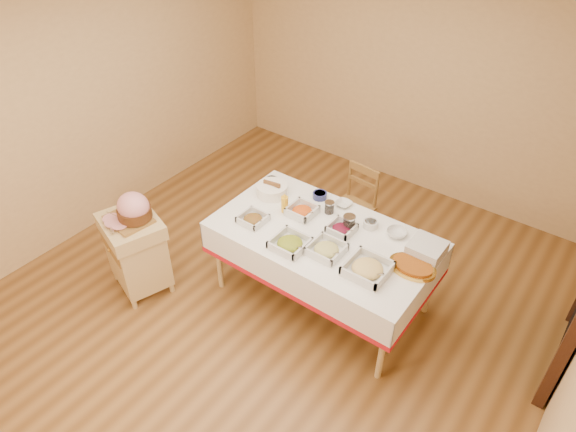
# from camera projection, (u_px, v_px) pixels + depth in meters

# --- Properties ---
(room_shell) EXTENTS (5.00, 5.00, 5.00)m
(room_shell) POSITION_uv_depth(u_px,v_px,m) (271.00, 182.00, 3.80)
(room_shell) COLOR brown
(room_shell) RESTS_ON ground
(dining_table) EXTENTS (1.82, 1.02, 0.76)m
(dining_table) POSITION_uv_depth(u_px,v_px,m) (323.00, 248.00, 4.28)
(dining_table) COLOR tan
(dining_table) RESTS_ON ground
(butcher_cart) EXTENTS (0.65, 0.60, 0.76)m
(butcher_cart) POSITION_uv_depth(u_px,v_px,m) (136.00, 250.00, 4.52)
(butcher_cart) COLOR tan
(butcher_cart) RESTS_ON ground
(dining_chair) EXTENTS (0.40, 0.39, 0.83)m
(dining_chair) POSITION_uv_depth(u_px,v_px,m) (354.00, 206.00, 5.04)
(dining_chair) COLOR olive
(dining_chair) RESTS_ON ground
(ham_on_board) EXTENTS (0.40, 0.38, 0.26)m
(ham_on_board) POSITION_uv_depth(u_px,v_px,m) (133.00, 210.00, 4.25)
(ham_on_board) COLOR olive
(ham_on_board) RESTS_ON butcher_cart
(serving_dish_a) EXTENTS (0.22, 0.21, 0.09)m
(serving_dish_a) POSITION_uv_depth(u_px,v_px,m) (253.00, 219.00, 4.29)
(serving_dish_a) COLOR silver
(serving_dish_a) RESTS_ON dining_table
(serving_dish_b) EXTENTS (0.27, 0.27, 0.11)m
(serving_dish_b) POSITION_uv_depth(u_px,v_px,m) (290.00, 243.00, 4.03)
(serving_dish_b) COLOR silver
(serving_dish_b) RESTS_ON dining_table
(serving_dish_c) EXTENTS (0.26, 0.26, 0.10)m
(serving_dish_c) POSITION_uv_depth(u_px,v_px,m) (326.00, 249.00, 3.97)
(serving_dish_c) COLOR silver
(serving_dish_c) RESTS_ON dining_table
(serving_dish_d) EXTENTS (0.31, 0.31, 0.12)m
(serving_dish_d) POSITION_uv_depth(u_px,v_px,m) (367.00, 268.00, 3.80)
(serving_dish_d) COLOR silver
(serving_dish_d) RESTS_ON dining_table
(serving_dish_e) EXTENTS (0.24, 0.23, 0.11)m
(serving_dish_e) POSITION_uv_depth(u_px,v_px,m) (302.00, 211.00, 4.37)
(serving_dish_e) COLOR silver
(serving_dish_e) RESTS_ON dining_table
(serving_dish_f) EXTENTS (0.21, 0.20, 0.10)m
(serving_dish_f) POSITION_uv_depth(u_px,v_px,m) (341.00, 228.00, 4.18)
(serving_dish_f) COLOR silver
(serving_dish_f) RESTS_ON dining_table
(small_bowl_left) EXTENTS (0.12, 0.12, 0.05)m
(small_bowl_left) POSITION_uv_depth(u_px,v_px,m) (272.00, 180.00, 4.74)
(small_bowl_left) COLOR silver
(small_bowl_left) RESTS_ON dining_table
(small_bowl_mid) EXTENTS (0.13, 0.13, 0.05)m
(small_bowl_mid) POSITION_uv_depth(u_px,v_px,m) (320.00, 195.00, 4.56)
(small_bowl_mid) COLOR navy
(small_bowl_mid) RESTS_ON dining_table
(small_bowl_right) EXTENTS (0.12, 0.12, 0.06)m
(small_bowl_right) POSITION_uv_depth(u_px,v_px,m) (371.00, 224.00, 4.23)
(small_bowl_right) COLOR silver
(small_bowl_right) RESTS_ON dining_table
(bowl_white_imported) EXTENTS (0.15, 0.15, 0.03)m
(bowl_white_imported) POSITION_uv_depth(u_px,v_px,m) (343.00, 204.00, 4.47)
(bowl_white_imported) COLOR silver
(bowl_white_imported) RESTS_ON dining_table
(bowl_small_imported) EXTENTS (0.21, 0.21, 0.05)m
(bowl_small_imported) POSITION_uv_depth(u_px,v_px,m) (397.00, 233.00, 4.15)
(bowl_small_imported) COLOR silver
(bowl_small_imported) RESTS_ON dining_table
(preserve_jar_left) EXTENTS (0.09, 0.09, 0.11)m
(preserve_jar_left) POSITION_uv_depth(u_px,v_px,m) (329.00, 208.00, 4.38)
(preserve_jar_left) COLOR silver
(preserve_jar_left) RESTS_ON dining_table
(preserve_jar_right) EXTENTS (0.10, 0.10, 0.13)m
(preserve_jar_right) POSITION_uv_depth(u_px,v_px,m) (349.00, 223.00, 4.19)
(preserve_jar_right) COLOR silver
(preserve_jar_right) RESTS_ON dining_table
(mustard_bottle) EXTENTS (0.06, 0.06, 0.19)m
(mustard_bottle) POSITION_uv_depth(u_px,v_px,m) (285.00, 203.00, 4.37)
(mustard_bottle) COLOR gold
(mustard_bottle) RESTS_ON dining_table
(bread_basket) EXTENTS (0.28, 0.28, 0.12)m
(bread_basket) POSITION_uv_depth(u_px,v_px,m) (272.00, 190.00, 4.59)
(bread_basket) COLOR white
(bread_basket) RESTS_ON dining_table
(plate_stack) EXTENTS (0.26, 0.26, 0.11)m
(plate_stack) POSITION_uv_depth(u_px,v_px,m) (427.00, 249.00, 3.94)
(plate_stack) COLOR silver
(plate_stack) RESTS_ON dining_table
(brass_platter) EXTENTS (0.37, 0.26, 0.05)m
(brass_platter) POSITION_uv_depth(u_px,v_px,m) (412.00, 267.00, 3.84)
(brass_platter) COLOR gold
(brass_platter) RESTS_ON dining_table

